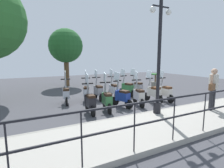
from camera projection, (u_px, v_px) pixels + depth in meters
name	position (u px, v px, depth m)	size (l,w,h in m)	color
ground_plane	(123.00, 102.00, 8.47)	(28.00, 28.00, 0.00)	#424247
promenade_walkway	(173.00, 121.00, 5.70)	(2.20, 20.00, 0.15)	#A39E93
fence_railing	(205.00, 105.00, 4.67)	(0.04, 16.03, 1.07)	black
lamp_post_near	(159.00, 64.00, 6.08)	(0.26, 0.90, 4.04)	black
pedestrian_with_bag	(213.00, 86.00, 6.59)	(0.40, 0.63, 1.59)	#28282D
tree_distant	(66.00, 46.00, 13.01)	(2.52, 2.52, 4.29)	brown
potted_palm	(155.00, 82.00, 12.35)	(1.06, 0.66, 1.05)	slate
scooter_near_0	(165.00, 92.00, 8.61)	(1.23, 0.44, 1.54)	black
scooter_near_1	(153.00, 92.00, 8.41)	(1.23, 0.44, 1.54)	black
scooter_near_2	(139.00, 95.00, 7.79)	(1.21, 0.52, 1.54)	black
scooter_near_3	(122.00, 96.00, 7.55)	(1.21, 0.53, 1.54)	black
scooter_near_4	(107.00, 99.00, 7.02)	(1.22, 0.49, 1.54)	black
scooter_near_5	(90.00, 101.00, 6.69)	(1.23, 0.44, 1.54)	black
scooter_far_0	(137.00, 87.00, 9.99)	(1.23, 0.47, 1.54)	black
scooter_far_1	(127.00, 88.00, 9.69)	(1.22, 0.50, 1.54)	black
scooter_far_2	(114.00, 89.00, 9.26)	(1.23, 0.44, 1.54)	black
scooter_far_3	(98.00, 91.00, 8.84)	(1.23, 0.44, 1.54)	black
scooter_far_4	(86.00, 92.00, 8.55)	(1.20, 0.55, 1.54)	black
scooter_far_5	(66.00, 94.00, 8.10)	(1.22, 0.48, 1.54)	black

